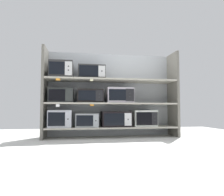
# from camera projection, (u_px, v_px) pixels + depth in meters

# --- Properties ---
(ground) EXTENTS (6.56, 6.00, 0.02)m
(ground) POSITION_uv_depth(u_px,v_px,m) (122.00, 147.00, 2.95)
(ground) COLOR silver
(back_panel) EXTENTS (2.76, 0.04, 1.74)m
(back_panel) POSITION_uv_depth(u_px,v_px,m) (110.00, 95.00, 4.25)
(back_panel) COLOR #9EA3A8
(back_panel) RESTS_ON ground
(upright_left) EXTENTS (0.05, 0.48, 1.74)m
(upright_left) POSITION_uv_depth(u_px,v_px,m) (44.00, 93.00, 3.79)
(upright_left) COLOR #68645B
(upright_left) RESTS_ON ground
(upright_right) EXTENTS (0.05, 0.48, 1.74)m
(upright_right) POSITION_uv_depth(u_px,v_px,m) (173.00, 94.00, 4.19)
(upright_right) COLOR #68645B
(upright_right) RESTS_ON ground
(shelf_0) EXTENTS (2.56, 0.48, 0.03)m
(shelf_0) POSITION_uv_depth(u_px,v_px,m) (112.00, 127.00, 3.95)
(shelf_0) COLOR #ADA899
(shelf_0) RESTS_ON ground
(microwave_0) EXTENTS (0.43, 0.42, 0.33)m
(microwave_0) POSITION_uv_depth(u_px,v_px,m) (60.00, 119.00, 3.81)
(microwave_0) COLOR #B0B4BF
(microwave_0) RESTS_ON shelf_0
(microwave_1) EXTENTS (0.44, 0.41, 0.26)m
(microwave_1) POSITION_uv_depth(u_px,v_px,m) (87.00, 120.00, 3.88)
(microwave_1) COLOR #979EA1
(microwave_1) RESTS_ON shelf_0
(microwave_2) EXTENTS (0.57, 0.44, 0.30)m
(microwave_2) POSITION_uv_depth(u_px,v_px,m) (116.00, 119.00, 3.97)
(microwave_2) COLOR black
(microwave_2) RESTS_ON shelf_0
(microwave_3) EXTENTS (0.46, 0.40, 0.32)m
(microwave_3) POSITION_uv_depth(u_px,v_px,m) (144.00, 118.00, 4.06)
(microwave_3) COLOR silver
(microwave_3) RESTS_ON shelf_0
(shelf_1) EXTENTS (2.56, 0.48, 0.03)m
(shelf_1) POSITION_uv_depth(u_px,v_px,m) (112.00, 104.00, 3.98)
(shelf_1) COLOR #ADA899
(microwave_4) EXTENTS (0.46, 0.40, 0.27)m
(microwave_4) POSITION_uv_depth(u_px,v_px,m) (61.00, 96.00, 3.83)
(microwave_4) COLOR #2A2D2B
(microwave_4) RESTS_ON shelf_1
(microwave_5) EXTENTS (0.50, 0.42, 0.26)m
(microwave_5) POSITION_uv_depth(u_px,v_px,m) (90.00, 96.00, 3.92)
(microwave_5) COLOR black
(microwave_5) RESTS_ON shelf_1
(microwave_6) EXTENTS (0.52, 0.42, 0.30)m
(microwave_6) POSITION_uv_depth(u_px,v_px,m) (119.00, 96.00, 4.01)
(microwave_6) COLOR #BEB5BF
(microwave_6) RESTS_ON shelf_1
(price_tag_0) EXTENTS (0.07, 0.00, 0.05)m
(price_tag_0) POSITION_uv_depth(u_px,v_px,m) (58.00, 105.00, 3.58)
(price_tag_0) COLOR white
(price_tag_1) EXTENTS (0.07, 0.00, 0.03)m
(price_tag_1) POSITION_uv_depth(u_px,v_px,m) (92.00, 105.00, 3.67)
(price_tag_1) COLOR orange
(shelf_2) EXTENTS (2.56, 0.48, 0.03)m
(shelf_2) POSITION_uv_depth(u_px,v_px,m) (112.00, 80.00, 4.01)
(shelf_2) COLOR #ADA899
(microwave_7) EXTENTS (0.44, 0.42, 0.33)m
(microwave_7) POSITION_uv_depth(u_px,v_px,m) (61.00, 70.00, 3.86)
(microwave_7) COLOR #2F3030
(microwave_7) RESTS_ON shelf_2
(microwave_8) EXTENTS (0.53, 0.35, 0.27)m
(microwave_8) POSITION_uv_depth(u_px,v_px,m) (92.00, 73.00, 3.95)
(microwave_8) COLOR #30302F
(microwave_8) RESTS_ON shelf_2
(price_tag_2) EXTENTS (0.08, 0.00, 0.04)m
(price_tag_2) POSITION_uv_depth(u_px,v_px,m) (58.00, 79.00, 3.61)
(price_tag_2) COLOR orange
(price_tag_3) EXTENTS (0.06, 0.00, 0.04)m
(price_tag_3) POSITION_uv_depth(u_px,v_px,m) (92.00, 80.00, 3.70)
(price_tag_3) COLOR beige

